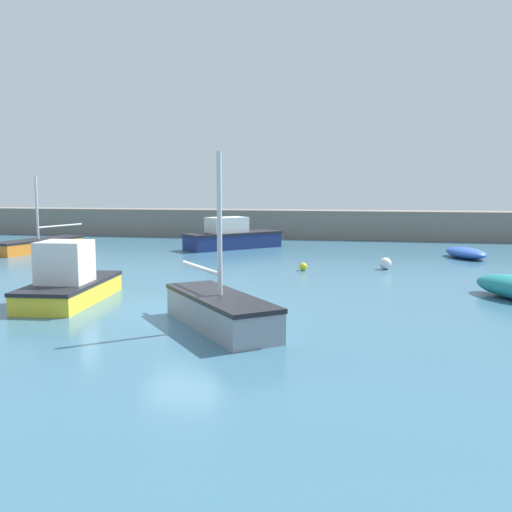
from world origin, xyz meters
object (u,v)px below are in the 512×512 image
object	(u,v)px
mooring_buoy_white	(385,263)
motorboat_grey_hull	(69,282)
motorboat_with_cabin	(232,237)
sailboat_twin_hulled	(39,245)
open_tender_yellow	(466,253)
mooring_buoy_yellow	(303,267)
sailboat_short_mast	(220,310)

from	to	relation	value
mooring_buoy_white	motorboat_grey_hull	bearing A→B (deg)	-137.83
mooring_buoy_white	motorboat_with_cabin	bearing A→B (deg)	141.23
sailboat_twin_hulled	motorboat_grey_hull	bearing A→B (deg)	50.18
open_tender_yellow	mooring_buoy_yellow	world-z (taller)	open_tender_yellow
open_tender_yellow	sailboat_twin_hulled	world-z (taller)	sailboat_twin_hulled
motorboat_grey_hull	sailboat_short_mast	xyz separation A→B (m)	(5.82, -2.41, -0.20)
sailboat_twin_hulled	motorboat_grey_hull	world-z (taller)	sailboat_twin_hulled
motorboat_with_cabin	sailboat_short_mast	bearing A→B (deg)	-122.94
mooring_buoy_yellow	mooring_buoy_white	distance (m)	3.89
sailboat_twin_hulled	motorboat_with_cabin	world-z (taller)	sailboat_twin_hulled
motorboat_with_cabin	mooring_buoy_yellow	size ratio (longest dim) A/B	15.76
mooring_buoy_white	mooring_buoy_yellow	bearing A→B (deg)	-163.77
sailboat_twin_hulled	motorboat_grey_hull	distance (m)	16.06
mooring_buoy_yellow	sailboat_twin_hulled	bearing A→B (deg)	164.18
motorboat_with_cabin	motorboat_grey_hull	bearing A→B (deg)	-140.64
sailboat_twin_hulled	mooring_buoy_white	distance (m)	20.17
sailboat_twin_hulled	mooring_buoy_yellow	size ratio (longest dim) A/B	17.78
motorboat_grey_hull	sailboat_short_mast	bearing A→B (deg)	-117.48
open_tender_yellow	mooring_buoy_yellow	distance (m)	10.16
motorboat_grey_hull	mooring_buoy_white	size ratio (longest dim) A/B	8.97
sailboat_short_mast	open_tender_yellow	bearing A→B (deg)	113.26
mooring_buoy_yellow	open_tender_yellow	bearing A→B (deg)	36.85
open_tender_yellow	sailboat_twin_hulled	bearing A→B (deg)	-108.75
open_tender_yellow	mooring_buoy_white	size ratio (longest dim) A/B	6.29
motorboat_with_cabin	motorboat_grey_hull	world-z (taller)	motorboat_grey_hull
open_tender_yellow	motorboat_grey_hull	size ratio (longest dim) A/B	0.70
open_tender_yellow	motorboat_with_cabin	distance (m)	13.65
mooring_buoy_yellow	mooring_buoy_white	bearing A→B (deg)	16.23
sailboat_twin_hulled	motorboat_with_cabin	bearing A→B (deg)	124.68
mooring_buoy_yellow	motorboat_with_cabin	bearing A→B (deg)	122.49
sailboat_short_mast	mooring_buoy_white	world-z (taller)	sailboat_short_mast
motorboat_grey_hull	sailboat_short_mast	world-z (taller)	sailboat_short_mast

